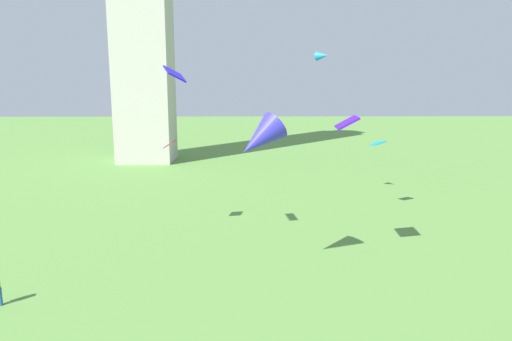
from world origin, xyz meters
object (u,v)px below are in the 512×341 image
Objects in this scene: kite_flying_4 at (170,144)px; kite_flying_5 at (322,56)px; kite_flying_0 at (347,122)px; kite_flying_2 at (260,138)px; kite_flying_3 at (378,143)px; kite_flying_1 at (175,74)px.

kite_flying_4 is 13.41m from kite_flying_5.
kite_flying_2 is at bearing 116.15° from kite_flying_0.
kite_flying_0 is at bearing 68.41° from kite_flying_4.
kite_flying_4 reaches higher than kite_flying_3.
kite_flying_2 is 2.43× the size of kite_flying_3.
kite_flying_0 is 1.55× the size of kite_flying_4.
kite_flying_2 is at bearing 44.13° from kite_flying_4.
kite_flying_0 is 9.55m from kite_flying_1.
kite_flying_2 is (-4.52, -1.92, -0.58)m from kite_flying_0.
kite_flying_1 is at bearing 81.69° from kite_flying_0.
kite_flying_1 is 1.56× the size of kite_flying_5.
kite_flying_1 reaches higher than kite_flying_0.
kite_flying_3 is (13.58, 8.83, -4.97)m from kite_flying_1.
kite_flying_4 is at bearing 63.01° from kite_flying_0.
kite_flying_2 is at bearing -153.57° from kite_flying_3.
kite_flying_0 is at bearing -140.90° from kite_flying_3.
kite_flying_1 is at bearing -160.42° from kite_flying_2.
kite_flying_5 is (-4.11, 1.20, 6.39)m from kite_flying_3.
kite_flying_2 is 15.62m from kite_flying_3.
kite_flying_3 is at bearing -76.04° from kite_flying_1.
kite_flying_2 reaches higher than kite_flying_4.
kite_flying_0 is 0.59× the size of kite_flying_2.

